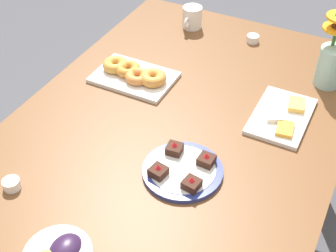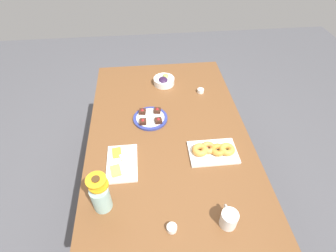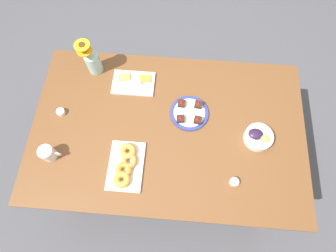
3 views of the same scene
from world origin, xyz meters
name	(u,v)px [view 2 (image 2 of 3)]	position (x,y,z in m)	size (l,w,h in m)	color
ground_plane	(168,193)	(0.00, 0.00, 0.00)	(6.00, 6.00, 0.00)	#4C4C51
dining_table	(168,140)	(0.00, 0.00, 0.65)	(1.60, 1.00, 0.74)	brown
coffee_mug	(229,219)	(-0.64, -0.21, 0.79)	(0.11, 0.08, 0.09)	white
grape_bowl	(164,81)	(0.51, -0.02, 0.77)	(0.16, 0.16, 0.07)	white
cheese_platter	(122,163)	(-0.24, 0.29, 0.75)	(0.26, 0.17, 0.03)	white
croissant_platter	(213,150)	(-0.21, -0.24, 0.76)	(0.19, 0.28, 0.05)	white
jam_cup_honey	(201,91)	(0.38, -0.28, 0.76)	(0.05, 0.05, 0.03)	white
jam_cup_berry	(172,228)	(-0.64, 0.05, 0.76)	(0.05, 0.05, 0.03)	white
dessert_plate	(150,118)	(0.12, 0.11, 0.75)	(0.23, 0.23, 0.05)	navy
flower_vase	(101,197)	(-0.49, 0.37, 0.83)	(0.11, 0.10, 0.26)	#99C1B7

